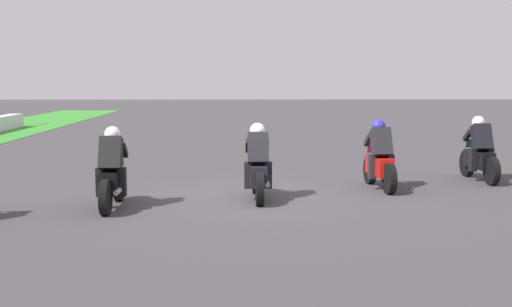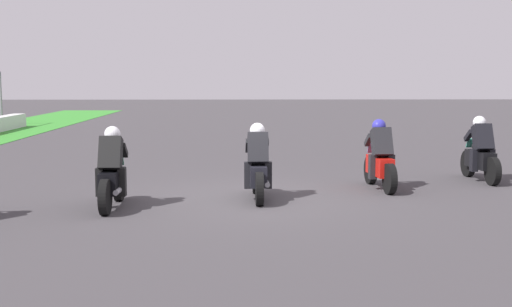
# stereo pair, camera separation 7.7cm
# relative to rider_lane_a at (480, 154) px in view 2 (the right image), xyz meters

# --- Properties ---
(ground_plane) EXTENTS (120.00, 120.00, 0.00)m
(ground_plane) POSITION_rel_rider_lane_a_xyz_m (-2.22, 5.34, -0.62)
(ground_plane) COLOR #3D3A3D
(rider_lane_a) EXTENTS (2.04, 0.55, 1.51)m
(rider_lane_a) POSITION_rel_rider_lane_a_xyz_m (0.00, 0.00, 0.00)
(rider_lane_a) COLOR black
(rider_lane_a) RESTS_ON ground_plane
(rider_lane_b) EXTENTS (2.04, 0.56, 1.51)m
(rider_lane_b) POSITION_rel_rider_lane_a_xyz_m (-1.10, 2.57, 0.00)
(rider_lane_b) COLOR black
(rider_lane_b) RESTS_ON ground_plane
(rider_lane_c) EXTENTS (2.04, 0.54, 1.51)m
(rider_lane_c) POSITION_rel_rider_lane_a_xyz_m (-2.31, 5.24, 0.00)
(rider_lane_c) COLOR black
(rider_lane_c) RESTS_ON ground_plane
(rider_lane_d) EXTENTS (2.04, 0.54, 1.51)m
(rider_lane_d) POSITION_rel_rider_lane_a_xyz_m (-3.13, 7.95, 0.00)
(rider_lane_d) COLOR black
(rider_lane_d) RESTS_ON ground_plane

